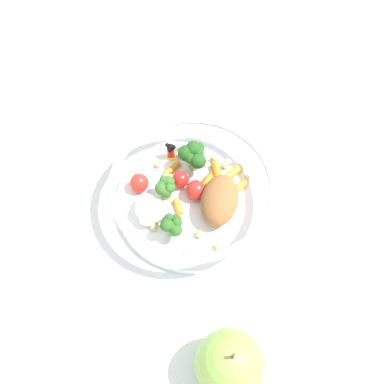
{
  "coord_description": "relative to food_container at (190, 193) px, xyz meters",
  "views": [
    {
      "loc": [
        -0.26,
        -0.21,
        0.62
      ],
      "look_at": [
        -0.01,
        0.01,
        0.03
      ],
      "focal_mm": 44.89,
      "sensor_mm": 36.0,
      "label": 1
    }
  ],
  "objects": [
    {
      "name": "folded_napkin",
      "position": [
        0.21,
        0.14,
        -0.03
      ],
      "size": [
        0.18,
        0.18,
        0.01
      ],
      "primitive_type": "cube",
      "rotation": [
        0.0,
        0.0,
        0.46
      ],
      "color": "white",
      "rests_on": "ground_plane"
    },
    {
      "name": "food_container",
      "position": [
        0.0,
        0.0,
        0.0
      ],
      "size": [
        0.23,
        0.23,
        0.06
      ],
      "color": "white",
      "rests_on": "ground_plane"
    },
    {
      "name": "ground_plane",
      "position": [
        0.01,
        -0.01,
        -0.03
      ],
      "size": [
        2.4,
        2.4,
        0.0
      ],
      "primitive_type": "plane",
      "color": "white"
    },
    {
      "name": "loose_apple",
      "position": [
        -0.15,
        -0.19,
        0.01
      ],
      "size": [
        0.08,
        0.08,
        0.1
      ],
      "color": "#8CB74C",
      "rests_on": "ground_plane"
    }
  ]
}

